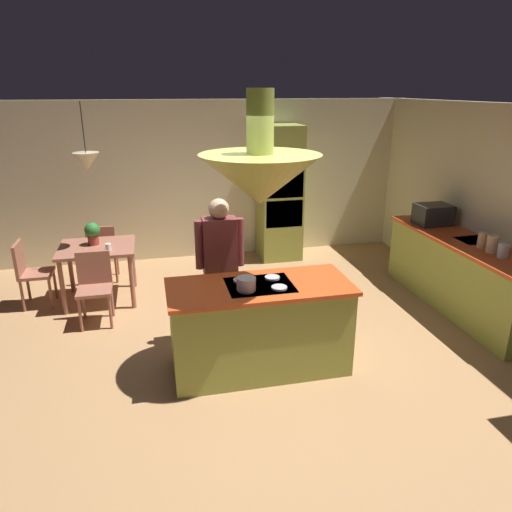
% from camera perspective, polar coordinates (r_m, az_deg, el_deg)
% --- Properties ---
extents(ground, '(8.16, 8.16, 0.00)m').
position_cam_1_polar(ground, '(5.22, -0.10, -11.95)').
color(ground, '#AD7F51').
extents(wall_back, '(6.80, 0.10, 2.55)m').
position_cam_1_polar(wall_back, '(7.98, -5.64, 8.98)').
color(wall_back, beige).
rests_on(wall_back, ground).
extents(wall_right, '(0.10, 7.20, 2.55)m').
position_cam_1_polar(wall_right, '(6.52, 28.21, 4.34)').
color(wall_right, beige).
rests_on(wall_right, ground).
extents(kitchen_island, '(1.80, 0.79, 0.94)m').
position_cam_1_polar(kitchen_island, '(4.82, 0.43, -8.45)').
color(kitchen_island, '#939E42').
rests_on(kitchen_island, ground).
extents(counter_run_right, '(0.73, 2.60, 0.92)m').
position_cam_1_polar(counter_run_right, '(6.64, 23.34, -2.00)').
color(counter_run_right, '#939E42').
rests_on(counter_run_right, ground).
extents(oven_tower, '(0.66, 0.62, 2.17)m').
position_cam_1_polar(oven_tower, '(7.84, 2.86, 7.46)').
color(oven_tower, '#939E42').
rests_on(oven_tower, ground).
extents(dining_table, '(0.96, 0.85, 0.76)m').
position_cam_1_polar(dining_table, '(6.62, -18.40, 0.21)').
color(dining_table, '#9F5F4A').
rests_on(dining_table, ground).
extents(person_at_island, '(0.53, 0.22, 1.64)m').
position_cam_1_polar(person_at_island, '(5.17, -4.30, -0.73)').
color(person_at_island, tan).
rests_on(person_at_island, ground).
extents(range_hood, '(1.10, 1.10, 1.00)m').
position_cam_1_polar(range_hood, '(4.32, 0.48, 9.50)').
color(range_hood, '#939E42').
extents(pendant_light_over_table, '(0.32, 0.32, 0.82)m').
position_cam_1_polar(pendant_light_over_table, '(6.34, -19.58, 10.61)').
color(pendant_light_over_table, beige).
extents(chair_facing_island, '(0.40, 0.40, 0.87)m').
position_cam_1_polar(chair_facing_island, '(6.06, -18.74, -3.06)').
color(chair_facing_island, '#9F5F4A').
rests_on(chair_facing_island, ground).
extents(chair_by_back_wall, '(0.40, 0.40, 0.87)m').
position_cam_1_polar(chair_by_back_wall, '(7.27, -17.88, 0.78)').
color(chair_by_back_wall, '#9F5F4A').
rests_on(chair_by_back_wall, ground).
extents(chair_at_corner, '(0.40, 0.40, 0.87)m').
position_cam_1_polar(chair_at_corner, '(6.81, -25.47, -1.48)').
color(chair_at_corner, '#9F5F4A').
rests_on(chair_at_corner, ground).
extents(potted_plant_on_table, '(0.20, 0.20, 0.30)m').
position_cam_1_polar(potted_plant_on_table, '(6.62, -18.96, 2.70)').
color(potted_plant_on_table, '#99382D').
rests_on(potted_plant_on_table, dining_table).
extents(cup_on_table, '(0.07, 0.07, 0.09)m').
position_cam_1_polar(cup_on_table, '(6.35, -17.24, 1.03)').
color(cup_on_table, white).
rests_on(cup_on_table, dining_table).
extents(canister_flour, '(0.12, 0.12, 0.16)m').
position_cam_1_polar(canister_flour, '(6.00, 27.47, 0.58)').
color(canister_flour, silver).
rests_on(canister_flour, counter_run_right).
extents(canister_sugar, '(0.14, 0.14, 0.20)m').
position_cam_1_polar(canister_sugar, '(6.13, 26.45, 1.29)').
color(canister_sugar, '#E0B78C').
rests_on(canister_sugar, counter_run_right).
extents(canister_tea, '(0.11, 0.11, 0.18)m').
position_cam_1_polar(canister_tea, '(6.26, 25.44, 1.72)').
color(canister_tea, '#E0B78C').
rests_on(canister_tea, counter_run_right).
extents(microwave_on_counter, '(0.46, 0.36, 0.28)m').
position_cam_1_polar(microwave_on_counter, '(7.07, 20.41, 4.67)').
color(microwave_on_counter, '#232326').
rests_on(microwave_on_counter, counter_run_right).
extents(cooking_pot_on_cooktop, '(0.18, 0.18, 0.12)m').
position_cam_1_polar(cooking_pot_on_cooktop, '(4.44, -1.18, -3.33)').
color(cooking_pot_on_cooktop, '#B2B2B7').
rests_on(cooking_pot_on_cooktop, kitchen_island).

